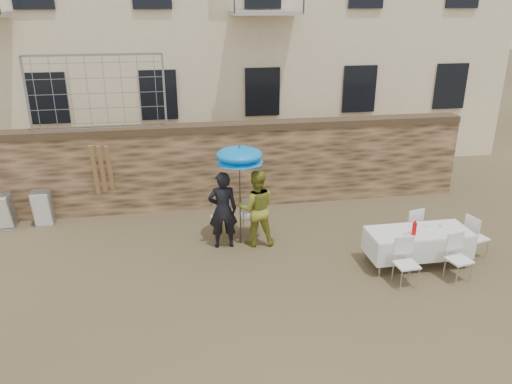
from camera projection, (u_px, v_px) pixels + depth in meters
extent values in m
plane|color=brown|center=(255.00, 309.00, 8.97)|extent=(80.00, 80.00, 0.00)
cube|color=brown|center=(223.00, 166.00, 13.17)|extent=(13.00, 0.50, 2.20)
imported|color=black|center=(223.00, 210.00, 10.96)|extent=(0.65, 0.43, 1.77)
imported|color=gold|center=(256.00, 208.00, 11.08)|extent=(0.90, 0.73, 1.76)
cylinder|color=#3F3F44|center=(240.00, 204.00, 11.09)|extent=(0.03, 0.03, 1.93)
cone|color=#0977E0|center=(240.00, 158.00, 10.70)|extent=(1.06, 1.06, 0.22)
cube|color=white|center=(419.00, 232.00, 10.24)|extent=(2.10, 0.85, 0.05)
cylinder|color=silver|center=(381.00, 260.00, 9.91)|extent=(0.04, 0.04, 0.74)
cylinder|color=silver|center=(468.00, 252.00, 10.21)|extent=(0.04, 0.04, 0.74)
cylinder|color=silver|center=(368.00, 244.00, 10.55)|extent=(0.04, 0.04, 0.74)
cylinder|color=silver|center=(450.00, 237.00, 10.85)|extent=(0.04, 0.04, 0.74)
cylinder|color=red|center=(414.00, 229.00, 10.02)|extent=(0.09, 0.09, 0.26)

